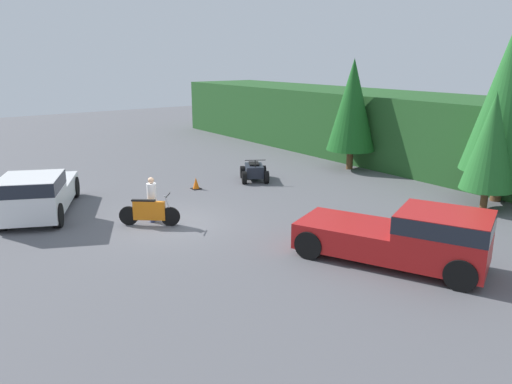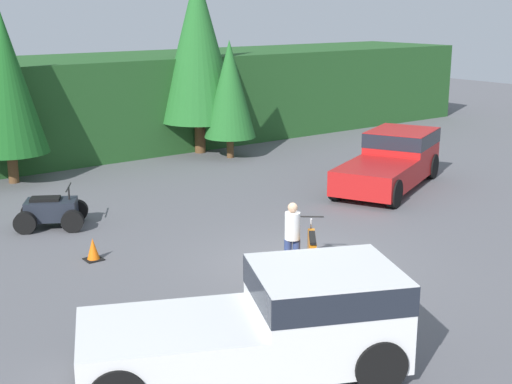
{
  "view_description": "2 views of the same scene",
  "coord_description": "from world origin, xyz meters",
  "px_view_note": "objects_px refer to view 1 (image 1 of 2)",
  "views": [
    {
      "loc": [
        16.15,
        -7.6,
        6.01
      ],
      "look_at": [
        1.09,
        3.19,
        0.95
      ],
      "focal_mm": 35.0,
      "sensor_mm": 36.0,
      "label": 1
    },
    {
      "loc": [
        -10.55,
        -12.19,
        5.99
      ],
      "look_at": [
        1.09,
        3.19,
        0.95
      ],
      "focal_mm": 50.0,
      "sensor_mm": 36.0,
      "label": 2
    }
  ],
  "objects_px": {
    "pickup_truck_red": "(410,235)",
    "quad_atv": "(254,172)",
    "dirt_bike": "(149,213)",
    "traffic_cone": "(196,184)",
    "rider_person": "(152,198)",
    "pickup_truck_second": "(37,193)"
  },
  "relations": [
    {
      "from": "pickup_truck_red",
      "to": "pickup_truck_second",
      "type": "distance_m",
      "value": 13.74
    },
    {
      "from": "quad_atv",
      "to": "rider_person",
      "type": "relative_size",
      "value": 1.33
    },
    {
      "from": "dirt_bike",
      "to": "rider_person",
      "type": "distance_m",
      "value": 0.62
    },
    {
      "from": "pickup_truck_second",
      "to": "dirt_bike",
      "type": "distance_m",
      "value": 4.66
    },
    {
      "from": "pickup_truck_second",
      "to": "dirt_bike",
      "type": "bearing_deg",
      "value": 65.15
    },
    {
      "from": "traffic_cone",
      "to": "dirt_bike",
      "type": "bearing_deg",
      "value": -47.42
    },
    {
      "from": "dirt_bike",
      "to": "rider_person",
      "type": "bearing_deg",
      "value": 90.31
    },
    {
      "from": "dirt_bike",
      "to": "traffic_cone",
      "type": "height_order",
      "value": "dirt_bike"
    },
    {
      "from": "quad_atv",
      "to": "traffic_cone",
      "type": "height_order",
      "value": "quad_atv"
    },
    {
      "from": "pickup_truck_second",
      "to": "traffic_cone",
      "type": "bearing_deg",
      "value": 115.17
    },
    {
      "from": "pickup_truck_red",
      "to": "traffic_cone",
      "type": "distance_m",
      "value": 11.5
    },
    {
      "from": "rider_person",
      "to": "dirt_bike",
      "type": "bearing_deg",
      "value": -91.76
    },
    {
      "from": "rider_person",
      "to": "traffic_cone",
      "type": "distance_m",
      "value": 4.93
    },
    {
      "from": "pickup_truck_second",
      "to": "quad_atv",
      "type": "xyz_separation_m",
      "value": [
        0.13,
        10.13,
        -0.5
      ]
    },
    {
      "from": "quad_atv",
      "to": "rider_person",
      "type": "xyz_separation_m",
      "value": [
        3.03,
        -6.82,
        0.48
      ]
    },
    {
      "from": "pickup_truck_second",
      "to": "traffic_cone",
      "type": "relative_size",
      "value": 10.31
    },
    {
      "from": "pickup_truck_second",
      "to": "dirt_bike",
      "type": "height_order",
      "value": "pickup_truck_second"
    },
    {
      "from": "pickup_truck_second",
      "to": "traffic_cone",
      "type": "xyz_separation_m",
      "value": [
        -0.09,
        6.94,
        -0.69
      ]
    },
    {
      "from": "pickup_truck_red",
      "to": "quad_atv",
      "type": "xyz_separation_m",
      "value": [
        -11.23,
        2.41,
        -0.5
      ]
    },
    {
      "from": "pickup_truck_red",
      "to": "rider_person",
      "type": "distance_m",
      "value": 9.32
    },
    {
      "from": "traffic_cone",
      "to": "rider_person",
      "type": "bearing_deg",
      "value": -48.2
    },
    {
      "from": "pickup_truck_red",
      "to": "quad_atv",
      "type": "distance_m",
      "value": 11.5
    }
  ]
}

